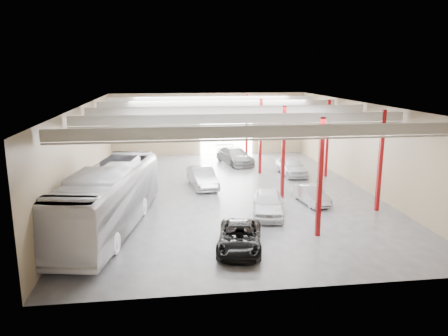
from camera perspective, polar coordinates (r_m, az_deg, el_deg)
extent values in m
cube|color=#4B4B50|center=(35.02, 0.68, -3.15)|extent=(22.00, 32.00, 0.01)
cube|color=#AAAAA5|center=(33.78, 0.72, 8.35)|extent=(22.00, 32.00, 0.12)
cube|color=#846F52|center=(49.93, -1.98, 5.74)|extent=(22.00, 0.12, 7.00)
cube|color=#846F52|center=(19.00, 7.76, -6.08)|extent=(22.00, 0.12, 7.00)
cube|color=#846F52|center=(34.41, -17.75, 1.94)|extent=(0.12, 32.00, 7.00)
cube|color=#846F52|center=(37.42, 17.63, 2.78)|extent=(0.12, 32.00, 7.00)
cube|color=white|center=(50.15, 0.33, 4.63)|extent=(6.00, 0.20, 5.00)
cube|color=maroon|center=(25.63, 12.44, -1.31)|extent=(0.25, 0.25, 7.00)
cube|color=maroon|center=(33.07, 7.74, 2.02)|extent=(0.25, 0.25, 7.00)
cube|color=maroon|center=(40.73, 4.78, 4.11)|extent=(0.25, 0.25, 7.00)
cube|color=maroon|center=(47.52, 2.97, 5.37)|extent=(0.25, 0.25, 7.00)
cube|color=maroon|center=(31.48, 19.74, 0.83)|extent=(0.25, 0.25, 7.00)
cube|color=maroon|center=(40.46, 13.31, 3.75)|extent=(0.25, 0.25, 7.00)
cube|color=beige|center=(22.09, 5.26, 4.77)|extent=(21.60, 0.15, 0.60)
cube|color=beige|center=(22.14, 5.24, 3.75)|extent=(21.60, 0.10, 0.10)
cube|color=beige|center=(27.92, 2.52, 6.48)|extent=(21.60, 0.15, 0.60)
cube|color=beige|center=(27.97, 2.51, 5.67)|extent=(21.60, 0.10, 0.10)
cube|color=beige|center=(33.81, 0.71, 7.59)|extent=(21.60, 0.15, 0.60)
cube|color=beige|center=(33.85, 0.71, 6.92)|extent=(21.60, 0.10, 0.10)
cube|color=beige|center=(39.74, -0.56, 8.36)|extent=(21.60, 0.15, 0.60)
cube|color=beige|center=(39.77, -0.56, 7.79)|extent=(21.60, 0.10, 0.10)
cube|color=beige|center=(45.68, -1.50, 8.93)|extent=(21.60, 0.15, 0.60)
cube|color=beige|center=(45.71, -1.50, 8.43)|extent=(21.60, 0.10, 0.10)
imported|color=white|center=(27.41, -14.92, -3.91)|extent=(5.81, 14.30, 3.88)
imported|color=black|center=(23.95, 2.06, -9.05)|extent=(3.27, 5.41, 1.40)
imported|color=white|center=(29.45, 5.79, -4.60)|extent=(3.00, 5.27, 1.69)
imported|color=#AAABAF|center=(36.23, -2.84, -1.25)|extent=(2.47, 5.28, 1.68)
imported|color=gray|center=(45.25, 1.41, 1.61)|extent=(3.87, 6.28, 1.70)
imported|color=silver|center=(32.58, 11.29, -3.41)|extent=(1.94, 4.18, 1.33)
imported|color=silver|center=(40.90, 8.82, 0.23)|extent=(2.18, 4.95, 1.66)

